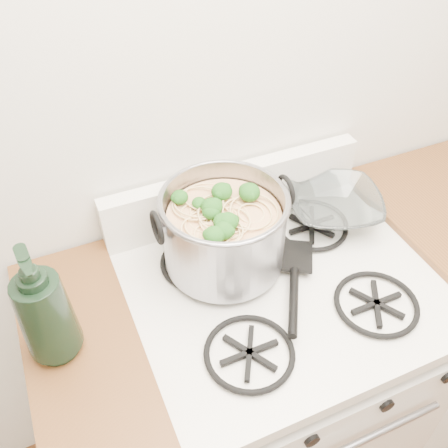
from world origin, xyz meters
The scene contains 6 objects.
gas_range centered at (0.00, 1.26, 0.44)m, with size 0.76×0.66×0.92m.
counter_left centered at (-0.51, 1.26, 0.46)m, with size 0.25×0.65×0.92m.
stock_pot centered at (-0.11, 1.39, 1.02)m, with size 0.34×0.31×0.21m.
spatula centered at (0.06, 1.32, 0.94)m, with size 0.29×0.31×0.02m, color black, non-canonical shape.
glass_bowl centered at (0.24, 1.43, 0.94)m, with size 0.10×0.10×0.03m, color white.
bottle centered at (-0.55, 1.29, 1.07)m, with size 0.12×0.12×0.30m, color black.
Camera 1 is at (-0.47, 0.58, 1.87)m, focal length 40.00 mm.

